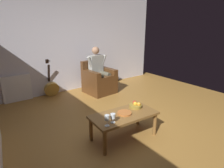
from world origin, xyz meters
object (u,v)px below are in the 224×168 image
at_px(armchair, 99,81).
at_px(fruit_bowl, 136,105).
at_px(guitar, 52,88).
at_px(coffee_table, 124,117).
at_px(wine_glass_far, 107,118).
at_px(person_seated, 99,69).
at_px(wine_glass_near, 113,117).
at_px(decorative_dish, 124,113).

distance_m(armchair, fruit_bowl, 2.14).
bearing_deg(guitar, coffee_table, 96.95).
bearing_deg(coffee_table, armchair, -111.74).
bearing_deg(wine_glass_far, person_seated, -119.46).
distance_m(wine_glass_near, decorative_dish, 0.36).
relative_size(wine_glass_far, decorative_dish, 0.72).
bearing_deg(fruit_bowl, guitar, -75.63).
xyz_separation_m(wine_glass_near, decorative_dish, (-0.33, -0.13, -0.08)).
bearing_deg(guitar, person_seated, 157.61).
distance_m(guitar, fruit_bowl, 2.64).
bearing_deg(armchair, decorative_dish, 63.56).
bearing_deg(coffee_table, wine_glass_far, 19.21).
bearing_deg(person_seated, wine_glass_far, 55.53).
height_order(person_seated, decorative_dish, person_seated).
height_order(armchair, person_seated, person_seated).
height_order(wine_glass_near, fruit_bowl, wine_glass_near).
relative_size(armchair, decorative_dish, 3.68).
bearing_deg(guitar, wine_glass_near, 90.15).
relative_size(coffee_table, wine_glass_far, 6.58).
xyz_separation_m(person_seated, decorative_dish, (0.84, 2.14, -0.24)).
distance_m(coffee_table, wine_glass_far, 0.50).
distance_m(person_seated, coffee_table, 2.33).
relative_size(person_seated, wine_glass_far, 7.39).
bearing_deg(decorative_dish, coffee_table, 17.51).
bearing_deg(wine_glass_near, wine_glass_far, 13.25).
height_order(armchair, decorative_dish, armchair).
height_order(coffee_table, wine_glass_near, wine_glass_near).
distance_m(armchair, decorative_dish, 2.31).
bearing_deg(wine_glass_far, coffee_table, -160.79).
relative_size(guitar, wine_glass_near, 6.77).
distance_m(coffee_table, wine_glass_near, 0.37).
relative_size(armchair, coffee_table, 0.78).
xyz_separation_m(wine_glass_far, fruit_bowl, (-0.77, -0.23, -0.08)).
xyz_separation_m(fruit_bowl, decorative_dish, (0.32, 0.08, -0.03)).
distance_m(person_seated, guitar, 1.36).
bearing_deg(wine_glass_near, decorative_dish, -158.70).
bearing_deg(coffee_table, guitar, -83.05).
height_order(coffee_table, decorative_dish, decorative_dish).
height_order(person_seated, wine_glass_far, person_seated).
height_order(guitar, wine_glass_far, guitar).
height_order(armchair, guitar, guitar).
distance_m(fruit_bowl, decorative_dish, 0.33).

